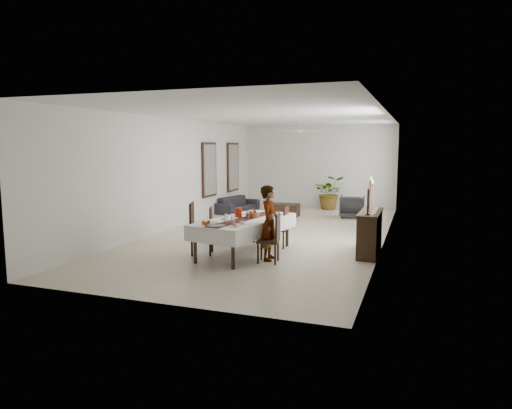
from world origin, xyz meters
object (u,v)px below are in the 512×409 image
red_pitcher (238,212)px  sideboard_body (370,233)px  sofa (238,204)px  dining_table_top (245,221)px  woman (269,223)px

red_pitcher → sideboard_body: (2.85, 0.77, -0.44)m
sofa → red_pitcher: bearing=-145.9°
dining_table_top → woman: (0.68, -0.31, 0.03)m
woman → sideboard_body: bearing=-61.2°
sideboard_body → dining_table_top: bearing=-159.6°
woman → sideboard_body: size_ratio=1.02×
woman → sideboard_body: (1.94, 1.28, -0.33)m
woman → red_pitcher: bearing=56.0°
dining_table_top → sideboard_body: 2.81m
dining_table_top → sofa: size_ratio=1.31×
sideboard_body → sofa: size_ratio=0.81×
sideboard_body → sofa: (-5.23, 5.09, -0.18)m
woman → sofa: woman is taller
red_pitcher → sofa: (-2.38, 5.86, -0.62)m
red_pitcher → sofa: red_pitcher is taller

